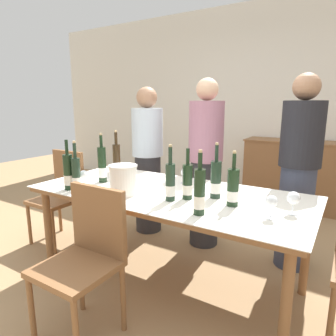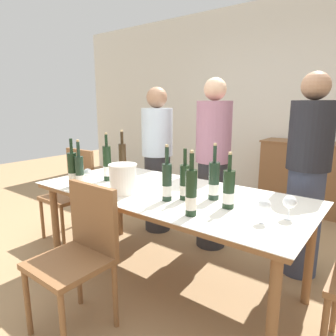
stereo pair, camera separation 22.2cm
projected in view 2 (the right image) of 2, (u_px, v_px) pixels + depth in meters
name	position (u px, v px, depth m)	size (l,w,h in m)	color
ground_plane	(168.00, 280.00, 2.42)	(12.00, 12.00, 0.00)	#A37F56
back_wall	(284.00, 103.00, 4.20)	(8.00, 0.10, 2.80)	silver
sideboard_cabinet	(312.00, 178.00, 3.87)	(1.29, 0.46, 0.92)	brown
dining_table	(168.00, 199.00, 2.27)	(2.08, 0.95, 0.75)	brown
ice_bucket	(123.00, 178.00, 2.19)	(0.21, 0.21, 0.22)	white
wine_bottle_0	(107.00, 164.00, 2.56)	(0.07, 0.07, 0.41)	black
wine_bottle_1	(214.00, 182.00, 2.05)	(0.08, 0.08, 0.39)	#1E3323
wine_bottle_2	(73.00, 171.00, 2.36)	(0.07, 0.07, 0.38)	black
wine_bottle_3	(229.00, 190.00, 1.88)	(0.08, 0.08, 0.36)	black
wine_bottle_4	(123.00, 161.00, 2.68)	(0.07, 0.07, 0.42)	#332314
wine_bottle_5	(80.00, 173.00, 2.32)	(0.07, 0.07, 0.38)	#1E3323
wine_bottle_6	(185.00, 183.00, 2.04)	(0.07, 0.07, 0.35)	black
wine_bottle_7	(191.00, 194.00, 1.75)	(0.07, 0.07, 0.39)	black
wine_bottle_8	(167.00, 183.00, 2.02)	(0.07, 0.07, 0.38)	#1E3323
wine_glass_0	(127.00, 174.00, 2.42)	(0.07, 0.07, 0.14)	white
wine_glass_1	(290.00, 203.00, 1.71)	(0.08, 0.08, 0.14)	white
wine_glass_2	(188.00, 174.00, 2.44)	(0.07, 0.07, 0.13)	white
wine_glass_3	(265.00, 206.00, 1.65)	(0.07, 0.07, 0.14)	white
wine_glass_4	(88.00, 174.00, 2.41)	(0.08, 0.08, 0.14)	white
chair_near_front	(80.00, 247.00, 1.84)	(0.42, 0.42, 0.91)	brown
chair_left_end	(73.00, 187.00, 3.17)	(0.42, 0.42, 0.92)	brown
person_host	(157.00, 161.00, 3.25)	(0.33, 0.33, 1.57)	#2D2D33
person_guest_left	(213.00, 166.00, 2.85)	(0.33, 0.33, 1.63)	#2D2D33
person_guest_right	(307.00, 178.00, 2.37)	(0.33, 0.33, 1.63)	#383F56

